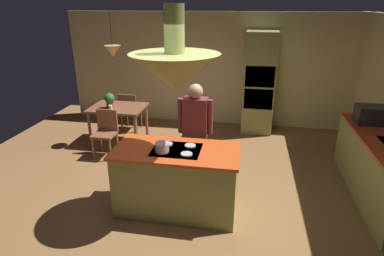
# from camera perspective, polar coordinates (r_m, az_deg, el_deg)

# --- Properties ---
(ground) EXTENTS (8.16, 8.16, 0.00)m
(ground) POSITION_cam_1_polar(r_m,az_deg,el_deg) (4.88, -2.04, -12.65)
(ground) COLOR olive
(wall_back) EXTENTS (6.80, 0.10, 2.55)m
(wall_back) POSITION_cam_1_polar(r_m,az_deg,el_deg) (7.59, 3.40, 10.29)
(wall_back) COLOR beige
(wall_back) RESTS_ON ground
(kitchen_island) EXTENTS (1.67, 0.84, 0.94)m
(kitchen_island) POSITION_cam_1_polar(r_m,az_deg,el_deg) (4.46, -2.66, -9.13)
(kitchen_island) COLOR #8C934C
(kitchen_island) RESTS_ON ground
(counter_run_right) EXTENTS (0.73, 2.48, 0.92)m
(counter_run_right) POSITION_cam_1_polar(r_m,az_deg,el_deg) (5.44, 30.38, -6.34)
(counter_run_right) COLOR #8C934C
(counter_run_right) RESTS_ON ground
(oven_tower) EXTENTS (0.66, 0.62, 2.18)m
(oven_tower) POSITION_cam_1_polar(r_m,az_deg,el_deg) (7.18, 11.78, 7.75)
(oven_tower) COLOR #8C934C
(oven_tower) RESTS_ON ground
(dining_table) EXTENTS (1.08, 0.81, 0.76)m
(dining_table) POSITION_cam_1_polar(r_m,az_deg,el_deg) (6.72, -12.96, 2.82)
(dining_table) COLOR brown
(dining_table) RESTS_ON ground
(person_at_island) EXTENTS (0.53, 0.22, 1.64)m
(person_at_island) POSITION_cam_1_polar(r_m,az_deg,el_deg) (4.84, 0.58, -0.30)
(person_at_island) COLOR tan
(person_at_island) RESTS_ON ground
(range_hood) EXTENTS (1.10, 1.10, 1.00)m
(range_hood) POSITION_cam_1_polar(r_m,az_deg,el_deg) (3.92, -3.04, 10.22)
(range_hood) COLOR #8C934C
(pendant_light_over_table) EXTENTS (0.32, 0.32, 0.82)m
(pendant_light_over_table) POSITION_cam_1_polar(r_m,az_deg,el_deg) (6.45, -13.87, 13.05)
(pendant_light_over_table) COLOR #E0B266
(chair_facing_island) EXTENTS (0.40, 0.40, 0.87)m
(chair_facing_island) POSITION_cam_1_polar(r_m,az_deg,el_deg) (6.23, -15.03, -0.30)
(chair_facing_island) COLOR brown
(chair_facing_island) RESTS_ON ground
(chair_by_back_wall) EXTENTS (0.40, 0.40, 0.87)m
(chair_by_back_wall) POSITION_cam_1_polar(r_m,az_deg,el_deg) (7.31, -11.01, 3.26)
(chair_by_back_wall) COLOR brown
(chair_by_back_wall) RESTS_ON ground
(potted_plant_on_table) EXTENTS (0.20, 0.20, 0.30)m
(potted_plant_on_table) POSITION_cam_1_polar(r_m,az_deg,el_deg) (6.60, -14.39, 4.87)
(potted_plant_on_table) COLOR #99382D
(potted_plant_on_table) RESTS_ON dining_table
(cup_on_table) EXTENTS (0.07, 0.07, 0.09)m
(cup_on_table) POSITION_cam_1_polar(r_m,az_deg,el_deg) (6.52, -14.23, 3.55)
(cup_on_table) COLOR white
(cup_on_table) RESTS_ON dining_table
(microwave_on_counter) EXTENTS (0.46, 0.36, 0.28)m
(microwave_on_counter) POSITION_cam_1_polar(r_m,az_deg,el_deg) (5.87, 29.20, 2.07)
(microwave_on_counter) COLOR #232326
(microwave_on_counter) RESTS_ON counter_run_right
(cooking_pot_on_cooktop) EXTENTS (0.18, 0.18, 0.12)m
(cooking_pot_on_cooktop) POSITION_cam_1_polar(r_m,az_deg,el_deg) (4.14, -5.35, -3.41)
(cooking_pot_on_cooktop) COLOR #B2B2B7
(cooking_pot_on_cooktop) RESTS_ON kitchen_island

